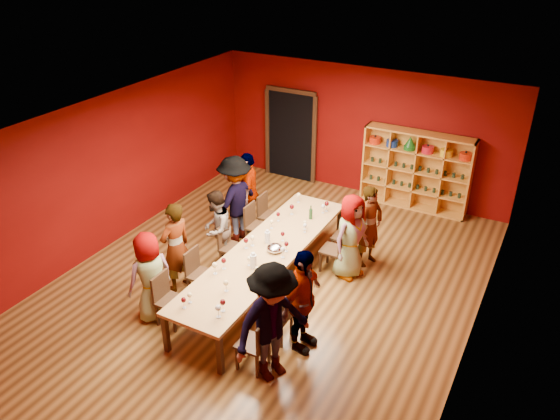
# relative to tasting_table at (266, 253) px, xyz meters

# --- Properties ---
(room_shell) EXTENTS (7.10, 9.10, 3.04)m
(room_shell) POSITION_rel_tasting_table_xyz_m (0.00, 0.00, 0.80)
(room_shell) COLOR #543416
(room_shell) RESTS_ON ground
(tasting_table) EXTENTS (1.10, 4.50, 0.75)m
(tasting_table) POSITION_rel_tasting_table_xyz_m (0.00, 0.00, 0.00)
(tasting_table) COLOR #AF8249
(tasting_table) RESTS_ON ground
(doorway) EXTENTS (1.40, 0.17, 2.30)m
(doorway) POSITION_rel_tasting_table_xyz_m (-1.80, 4.43, 0.42)
(doorway) COLOR black
(doorway) RESTS_ON ground
(shelving_unit) EXTENTS (2.40, 0.40, 1.80)m
(shelving_unit) POSITION_rel_tasting_table_xyz_m (1.40, 4.32, 0.28)
(shelving_unit) COLOR orange
(shelving_unit) RESTS_ON ground
(chair_person_left_0) EXTENTS (0.42, 0.42, 0.89)m
(chair_person_left_0) POSITION_rel_tasting_table_xyz_m (-0.91, -1.60, -0.20)
(chair_person_left_0) COLOR black
(chair_person_left_0) RESTS_ON ground
(person_left_0) EXTENTS (0.67, 0.86, 1.57)m
(person_left_0) POSITION_rel_tasting_table_xyz_m (-1.21, -1.60, 0.08)
(person_left_0) COLOR silver
(person_left_0) RESTS_ON ground
(chair_person_left_1) EXTENTS (0.42, 0.42, 0.89)m
(chair_person_left_1) POSITION_rel_tasting_table_xyz_m (-0.91, -0.77, -0.20)
(chair_person_left_1) COLOR black
(chair_person_left_1) RESTS_ON ground
(person_left_1) EXTENTS (0.57, 0.70, 1.69)m
(person_left_1) POSITION_rel_tasting_table_xyz_m (-1.34, -0.77, 0.14)
(person_left_1) COLOR #C6858F
(person_left_1) RESTS_ON ground
(chair_person_left_2) EXTENTS (0.42, 0.42, 0.89)m
(chair_person_left_2) POSITION_rel_tasting_table_xyz_m (-0.91, 0.22, -0.20)
(chair_person_left_2) COLOR black
(chair_person_left_2) RESTS_ON ground
(person_left_2) EXTENTS (0.56, 0.80, 1.50)m
(person_left_2) POSITION_rel_tasting_table_xyz_m (-1.19, 0.22, 0.05)
(person_left_2) COLOR #607DC5
(person_left_2) RESTS_ON ground
(chair_person_left_3) EXTENTS (0.42, 0.42, 0.89)m
(chair_person_left_3) POSITION_rel_tasting_table_xyz_m (-0.91, 1.13, -0.20)
(chair_person_left_3) COLOR black
(chair_person_left_3) RESTS_ON ground
(person_left_3) EXTENTS (0.68, 1.24, 1.82)m
(person_left_3) POSITION_rel_tasting_table_xyz_m (-1.35, 1.13, 0.21)
(person_left_3) COLOR #5C7DBD
(person_left_3) RESTS_ON ground
(chair_person_left_4) EXTENTS (0.42, 0.42, 0.89)m
(chair_person_left_4) POSITION_rel_tasting_table_xyz_m (-0.91, 1.64, -0.20)
(chair_person_left_4) COLOR black
(chair_person_left_4) RESTS_ON ground
(person_left_4) EXTENTS (0.83, 1.11, 1.73)m
(person_left_4) POSITION_rel_tasting_table_xyz_m (-1.35, 1.64, 0.17)
(person_left_4) COLOR #C5848F
(person_left_4) RESTS_ON ground
(chair_person_right_0) EXTENTS (0.42, 0.42, 0.89)m
(chair_person_right_0) POSITION_rel_tasting_table_xyz_m (0.91, -1.82, -0.20)
(chair_person_right_0) COLOR black
(chair_person_right_0) RESTS_ON ground
(person_right_0) EXTENTS (0.96, 1.31, 1.87)m
(person_right_0) POSITION_rel_tasting_table_xyz_m (1.16, -1.82, 0.24)
(person_right_0) COLOR #121632
(person_right_0) RESTS_ON ground
(chair_person_right_1) EXTENTS (0.42, 0.42, 0.89)m
(chair_person_right_1) POSITION_rel_tasting_table_xyz_m (0.91, -1.10, -0.20)
(chair_person_right_1) COLOR black
(chair_person_right_1) RESTS_ON ground
(person_right_1) EXTENTS (0.52, 1.04, 1.72)m
(person_right_1) POSITION_rel_tasting_table_xyz_m (1.26, -1.10, 0.16)
(person_right_1) COLOR #15163B
(person_right_1) RESTS_ON ground
(chair_person_right_3) EXTENTS (0.42, 0.42, 0.89)m
(chair_person_right_3) POSITION_rel_tasting_table_xyz_m (0.91, 1.05, -0.20)
(chair_person_right_3) COLOR black
(chair_person_right_3) RESTS_ON ground
(person_right_3) EXTENTS (0.66, 0.89, 1.62)m
(person_right_3) POSITION_rel_tasting_table_xyz_m (1.16, 1.05, 0.11)
(person_right_3) COLOR beige
(person_right_3) RESTS_ON ground
(chair_person_right_4) EXTENTS (0.42, 0.42, 0.89)m
(chair_person_right_4) POSITION_rel_tasting_table_xyz_m (0.91, 1.60, -0.20)
(chair_person_right_4) COLOR black
(chair_person_right_4) RESTS_ON ground
(person_right_4) EXTENTS (0.58, 0.68, 1.60)m
(person_right_4) POSITION_rel_tasting_table_xyz_m (1.32, 1.60, 0.10)
(person_right_4) COLOR silver
(person_right_4) RESTS_ON ground
(wine_glass_0) EXTENTS (0.09, 0.09, 0.22)m
(wine_glass_0) POSITION_rel_tasting_table_xyz_m (0.30, -1.89, 0.21)
(wine_glass_0) COLOR silver
(wine_glass_0) RESTS_ON tasting_table
(wine_glass_1) EXTENTS (0.08, 0.08, 0.19)m
(wine_glass_1) POSITION_rel_tasting_table_xyz_m (0.28, 0.98, 0.19)
(wine_glass_1) COLOR silver
(wine_glass_1) RESTS_ON tasting_table
(wine_glass_2) EXTENTS (0.09, 0.09, 0.22)m
(wine_glass_2) POSITION_rel_tasting_table_xyz_m (-0.28, 0.03, 0.21)
(wine_glass_2) COLOR silver
(wine_glass_2) RESTS_ON tasting_table
(wine_glass_3) EXTENTS (0.08, 0.08, 0.19)m
(wine_glass_3) POSITION_rel_tasting_table_xyz_m (0.27, -0.74, 0.19)
(wine_glass_3) COLOR silver
(wine_glass_3) RESTS_ON tasting_table
(wine_glass_4) EXTENTS (0.08, 0.08, 0.21)m
(wine_glass_4) POSITION_rel_tasting_table_xyz_m (0.05, -1.31, 0.20)
(wine_glass_4) COLOR silver
(wine_glass_4) RESTS_ON tasting_table
(wine_glass_5) EXTENTS (0.07, 0.07, 0.18)m
(wine_glass_5) POSITION_rel_tasting_table_xyz_m (-0.27, -1.81, 0.18)
(wine_glass_5) COLOR silver
(wine_glass_5) RESTS_ON tasting_table
(wine_glass_6) EXTENTS (0.07, 0.07, 0.18)m
(wine_glass_6) POSITION_rel_tasting_table_xyz_m (0.32, 0.89, 0.18)
(wine_glass_6) COLOR silver
(wine_glass_6) RESTS_ON tasting_table
(wine_glass_7) EXTENTS (0.09, 0.09, 0.21)m
(wine_glass_7) POSITION_rel_tasting_table_xyz_m (0.28, -1.74, 0.21)
(wine_glass_7) COLOR silver
(wine_glass_7) RESTS_ON tasting_table
(wine_glass_8) EXTENTS (0.09, 0.09, 0.22)m
(wine_glass_8) POSITION_rel_tasting_table_xyz_m (0.33, 1.83, 0.21)
(wine_glass_8) COLOR silver
(wine_glass_8) RESTS_ON tasting_table
(wine_glass_9) EXTENTS (0.09, 0.09, 0.21)m
(wine_glass_9) POSITION_rel_tasting_table_xyz_m (0.37, -0.05, 0.20)
(wine_glass_9) COLOR silver
(wine_glass_9) RESTS_ON tasting_table
(wine_glass_10) EXTENTS (0.08, 0.08, 0.19)m
(wine_glass_10) POSITION_rel_tasting_table_xyz_m (0.30, 1.74, 0.19)
(wine_glass_10) COLOR silver
(wine_glass_10) RESTS_ON tasting_table
(wine_glass_11) EXTENTS (0.09, 0.09, 0.21)m
(wine_glass_11) POSITION_rel_tasting_table_xyz_m (-0.33, 1.91, 0.21)
(wine_glass_11) COLOR silver
(wine_glass_11) RESTS_ON tasting_table
(wine_glass_12) EXTENTS (0.08, 0.08, 0.19)m
(wine_glass_12) POSITION_rel_tasting_table_xyz_m (0.35, -1.02, 0.19)
(wine_glass_12) COLOR silver
(wine_glass_12) RESTS_ON tasting_table
(wine_glass_13) EXTENTS (0.07, 0.07, 0.18)m
(wine_glass_13) POSITION_rel_tasting_table_xyz_m (-0.29, 0.73, 0.18)
(wine_glass_13) COLOR silver
(wine_glass_13) RESTS_ON tasting_table
(wine_glass_14) EXTENTS (0.08, 0.08, 0.19)m
(wine_glass_14) POSITION_rel_tasting_table_xyz_m (-0.27, -1.95, 0.19)
(wine_glass_14) COLOR silver
(wine_glass_14) RESTS_ON tasting_table
(wine_glass_15) EXTENTS (0.08, 0.08, 0.19)m
(wine_glass_15) POSITION_rel_tasting_table_xyz_m (-0.32, 1.03, 0.19)
(wine_glass_15) COLOR silver
(wine_glass_15) RESTS_ON tasting_table
(wine_glass_16) EXTENTS (0.09, 0.09, 0.22)m
(wine_glass_16) POSITION_rel_tasting_table_xyz_m (-0.21, 1.39, 0.21)
(wine_glass_16) COLOR silver
(wine_glass_16) RESTS_ON tasting_table
(wine_glass_17) EXTENTS (0.07, 0.07, 0.18)m
(wine_glass_17) POSITION_rel_tasting_table_xyz_m (-0.01, -0.53, 0.18)
(wine_glass_17) COLOR silver
(wine_glass_17) RESTS_ON tasting_table
(wine_glass_18) EXTENTS (0.08, 0.08, 0.21)m
(wine_glass_18) POSITION_rel_tasting_table_xyz_m (-0.32, -0.81, 0.20)
(wine_glass_18) COLOR silver
(wine_glass_18) RESTS_ON tasting_table
(wine_glass_19) EXTENTS (0.08, 0.08, 0.20)m
(wine_glass_19) POSITION_rel_tasting_table_xyz_m (0.33, 0.15, 0.20)
(wine_glass_19) COLOR silver
(wine_glass_19) RESTS_ON tasting_table
(wine_glass_20) EXTENTS (0.09, 0.09, 0.22)m
(wine_glass_20) POSITION_rel_tasting_table_xyz_m (-0.37, -1.00, 0.21)
(wine_glass_20) COLOR silver
(wine_glass_20) RESTS_ON tasting_table
(wine_glass_21) EXTENTS (0.08, 0.08, 0.21)m
(wine_glass_21) POSITION_rel_tasting_table_xyz_m (-0.34, -0.10, 0.20)
(wine_glass_21) COLOR silver
(wine_glass_21) RESTS_ON tasting_table
(wine_glass_22) EXTENTS (0.07, 0.07, 0.19)m
(wine_glass_22) POSITION_rel_tasting_table_xyz_m (0.11, 0.43, 0.19)
(wine_glass_22) COLOR silver
(wine_glass_22) RESTS_ON tasting_table
(spittoon_bowl) EXTENTS (0.28, 0.28, 0.15)m
(spittoon_bowl) POSITION_rel_tasting_table_xyz_m (0.15, 0.05, 0.12)
(spittoon_bowl) COLOR silver
(spittoon_bowl) RESTS_ON tasting_table
(carafe_a) EXTENTS (0.11, 0.11, 0.26)m
(carafe_a) POSITION_rel_tasting_table_xyz_m (-0.10, 0.25, 0.17)
(carafe_a) COLOR silver
(carafe_a) RESTS_ON tasting_table
(carafe_b) EXTENTS (0.13, 0.13, 0.29)m
(carafe_b) POSITION_rel_tasting_table_xyz_m (0.09, -0.55, 0.18)
(carafe_b) COLOR silver
(carafe_b) RESTS_ON tasting_table
(wine_bottle) EXTENTS (0.08, 0.08, 0.28)m
(wine_bottle) POSITION_rel_tasting_table_xyz_m (0.19, 1.41, 0.16)
(wine_bottle) COLOR #153A1B
(wine_bottle) RESTS_ON tasting_table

